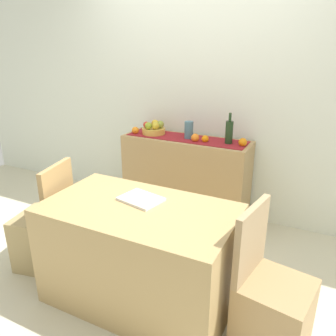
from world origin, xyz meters
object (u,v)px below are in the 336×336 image
sideboard_console (185,178)px  dining_table (140,254)px  chair_near_window (46,236)px  chair_by_corner (271,308)px  fruit_bowl (154,131)px  open_book (141,199)px  wine_bottle (229,132)px  ceramic_vase (189,130)px

sideboard_console → dining_table: sideboard_console is taller
chair_near_window → chair_by_corner: bearing=-0.0°
sideboard_console → fruit_bowl: fruit_bowl is taller
fruit_bowl → open_book: fruit_bowl is taller
sideboard_console → fruit_bowl: (-0.37, 0.00, 0.46)m
fruit_bowl → dining_table: size_ratio=0.19×
sideboard_console → chair_by_corner: size_ratio=1.45×
dining_table → open_book: size_ratio=4.61×
wine_bottle → dining_table: 1.46m
ceramic_vase → open_book: 1.24m
fruit_bowl → ceramic_vase: size_ratio=1.37×
ceramic_vase → chair_by_corner: ceramic_vase is taller
chair_by_corner → open_book: bearing=174.4°
sideboard_console → chair_near_window: (-0.68, -1.31, -0.16)m
dining_table → open_book: open_book is taller
fruit_bowl → wine_bottle: 0.82m
chair_near_window → ceramic_vase: bearing=61.6°
sideboard_console → ceramic_vase: (0.03, 0.00, 0.52)m
ceramic_vase → chair_by_corner: size_ratio=0.20×
open_book → chair_near_window: size_ratio=0.31×
ceramic_vase → chair_near_window: ceramic_vase is taller
dining_table → fruit_bowl: bearing=114.6°
fruit_bowl → ceramic_vase: (0.40, 0.00, 0.05)m
sideboard_console → open_book: size_ratio=4.66×
wine_bottle → chair_by_corner: size_ratio=0.33×
wine_bottle → chair_near_window: bearing=-130.5°
ceramic_vase → chair_near_window: size_ratio=0.20×
ceramic_vase → open_book: bearing=-82.2°
open_book → chair_by_corner: chair_by_corner is taller
sideboard_console → ceramic_vase: bearing=0.0°
ceramic_vase → open_book: size_ratio=0.63×
open_book → chair_near_window: chair_near_window is taller
open_book → chair_by_corner: size_ratio=0.31×
wine_bottle → dining_table: bearing=-99.1°
ceramic_vase → chair_by_corner: 1.85m
wine_bottle → chair_by_corner: (0.70, -1.31, -0.71)m
fruit_bowl → chair_near_window: bearing=-103.2°
dining_table → chair_by_corner: chair_by_corner is taller
dining_table → chair_by_corner: 0.92m
wine_bottle → ceramic_vase: (-0.41, 0.00, -0.03)m
wine_bottle → open_book: (-0.25, -1.22, -0.23)m
open_book → dining_table: bearing=-57.5°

